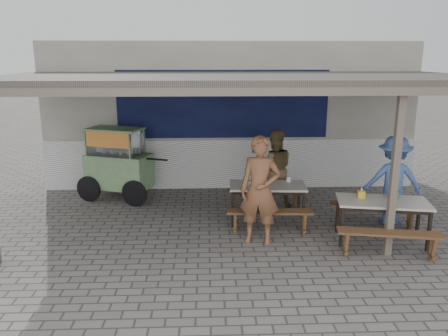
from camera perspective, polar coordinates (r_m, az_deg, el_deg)
ground at (r=8.04m, az=2.09°, el=-8.66°), size 60.00×60.00×0.00m
back_wall at (r=11.07m, az=0.79°, el=6.93°), size 9.00×1.28×3.50m
warung_roof at (r=8.31m, az=1.91°, el=11.39°), size 9.00×4.21×2.81m
table_left at (r=8.47m, az=5.68°, el=-2.69°), size 1.49×0.81×0.75m
bench_left_street at (r=7.98m, az=5.97°, el=-6.27°), size 1.56×0.37×0.45m
bench_left_wall at (r=9.16m, az=5.33°, el=-3.54°), size 1.56×0.37×0.45m
table_right at (r=7.99m, az=20.01°, el=-4.53°), size 1.63×1.01×0.75m
bench_right_street at (r=7.49m, az=20.78°, el=-8.57°), size 1.64×0.57×0.45m
bench_right_wall at (r=8.72m, az=18.99°, el=-5.20°), size 1.64×0.57×0.45m
vendor_cart at (r=10.03m, az=-13.70°, el=0.90°), size 2.08×1.26×1.62m
patron_street_side at (r=7.44m, az=4.71°, el=-2.92°), size 0.77×0.60×1.88m
patron_wall_side at (r=9.23m, az=6.55°, el=-0.16°), size 0.83×0.65×1.69m
patron_right_table at (r=8.96m, az=21.21°, el=-1.46°), size 1.20×0.84×1.70m
tissue_box at (r=8.01m, az=17.49°, el=-3.26°), size 0.13×0.13×0.12m
donation_box at (r=8.16m, az=21.22°, el=-3.24°), size 0.21×0.17×0.12m
condiment_jar at (r=8.69m, az=8.44°, el=-1.46°), size 0.09×0.09×0.10m
condiment_bowl at (r=8.38m, az=3.96°, el=-2.09°), size 0.26×0.26×0.05m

